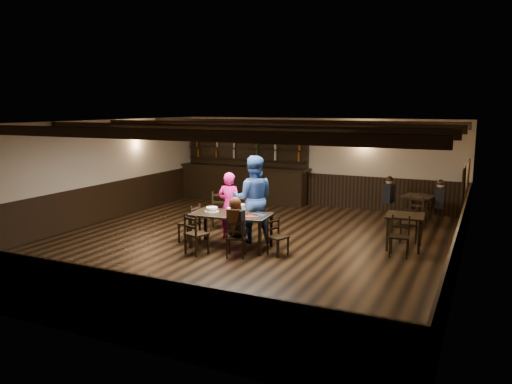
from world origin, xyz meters
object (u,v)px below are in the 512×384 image
at_px(dining_table, 231,217).
at_px(woman_pink, 229,206).
at_px(chair_near_right, 235,235).
at_px(bar_counter, 244,179).
at_px(cake, 212,210).
at_px(chair_near_left, 194,231).
at_px(man_blue, 253,199).

relative_size(dining_table, woman_pink, 1.14).
relative_size(chair_near_right, bar_counter, 0.18).
bearing_deg(chair_near_right, bar_counter, 114.99).
bearing_deg(dining_table, cake, 177.01).
height_order(woman_pink, bar_counter, bar_counter).
distance_m(chair_near_left, woman_pink, 1.50).
bearing_deg(chair_near_left, cake, 94.43).
bearing_deg(man_blue, chair_near_left, 42.99).
distance_m(chair_near_left, chair_near_right, 0.90).
distance_m(dining_table, chair_near_left, 0.95).
height_order(dining_table, cake, cake).
height_order(man_blue, bar_counter, bar_counter).
bearing_deg(woman_pink, man_blue, 178.36).
relative_size(woman_pink, bar_counter, 0.35).
bearing_deg(chair_near_left, bar_counter, 106.85).
distance_m(chair_near_left, man_blue, 1.71).
bearing_deg(chair_near_left, chair_near_right, 11.69).
distance_m(dining_table, bar_counter, 5.53).
xyz_separation_m(chair_near_right, man_blue, (-0.24, 1.33, 0.51)).
bearing_deg(bar_counter, cake, -71.16).
height_order(dining_table, bar_counter, bar_counter).
bearing_deg(cake, chair_near_right, -35.55).
bearing_deg(cake, bar_counter, 108.84).
xyz_separation_m(chair_near_right, bar_counter, (-2.66, 5.71, 0.25)).
bearing_deg(cake, chair_near_left, -85.57).
bearing_deg(chair_near_left, man_blue, 67.01).
height_order(chair_near_right, man_blue, man_blue).
relative_size(chair_near_right, cake, 2.55).
height_order(chair_near_right, cake, cake).
height_order(woman_pink, man_blue, man_blue).
relative_size(dining_table, man_blue, 0.91).
xyz_separation_m(man_blue, bar_counter, (-2.43, 4.38, -0.26)).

